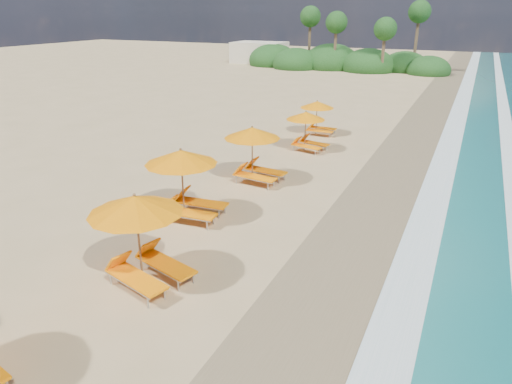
{
  "coord_description": "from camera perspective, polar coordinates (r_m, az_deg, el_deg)",
  "views": [
    {
      "loc": [
        6.37,
        -13.58,
        7.13
      ],
      "look_at": [
        0.0,
        0.0,
        1.2
      ],
      "focal_mm": 32.62,
      "sensor_mm": 36.0,
      "label": 1
    }
  ],
  "objects": [
    {
      "name": "beach_building",
      "position": [
        68.04,
        0.41,
        16.74
      ],
      "size": [
        7.0,
        5.0,
        2.8
      ],
      "primitive_type": "cube",
      "color": "beige",
      "rests_on": "ground"
    },
    {
      "name": "station_5",
      "position": [
        25.09,
        6.39,
        7.75
      ],
      "size": [
        2.6,
        2.5,
        2.12
      ],
      "rotation": [
        0.0,
        0.0,
        -0.22
      ],
      "color": "olive",
      "rests_on": "ground"
    },
    {
      "name": "ground",
      "position": [
        16.61,
        -0.0,
        -3.85
      ],
      "size": [
        160.0,
        160.0,
        0.0
      ],
      "primitive_type": "plane",
      "color": "tan",
      "rests_on": "ground"
    },
    {
      "name": "station_3",
      "position": [
        16.7,
        -8.42,
        1.51
      ],
      "size": [
        2.98,
        2.8,
        2.62
      ],
      "rotation": [
        0.0,
        0.0,
        0.09
      ],
      "color": "olive",
      "rests_on": "ground"
    },
    {
      "name": "surf_foam",
      "position": [
        15.33,
        23.56,
        -8.02
      ],
      "size": [
        4.0,
        160.0,
        0.01
      ],
      "color": "white",
      "rests_on": "ground"
    },
    {
      "name": "treeline",
      "position": [
        61.61,
        10.03,
        15.55
      ],
      "size": [
        25.8,
        8.8,
        9.74
      ],
      "color": "#163D14",
      "rests_on": "ground"
    },
    {
      "name": "station_2",
      "position": [
        12.95,
        -13.74,
        -5.07
      ],
      "size": [
        3.25,
        3.15,
        2.6
      ],
      "rotation": [
        0.0,
        0.0,
        -0.27
      ],
      "color": "olive",
      "rests_on": "ground"
    },
    {
      "name": "station_4",
      "position": [
        20.2,
        -0.0,
        5.06
      ],
      "size": [
        2.84,
        2.67,
        2.48
      ],
      "rotation": [
        0.0,
        0.0,
        -0.1
      ],
      "color": "olive",
      "rests_on": "ground"
    },
    {
      "name": "station_6",
      "position": [
        28.5,
        7.75,
        9.28
      ],
      "size": [
        2.24,
        2.07,
        2.06
      ],
      "rotation": [
        0.0,
        0.0,
        0.02
      ],
      "color": "olive",
      "rests_on": "ground"
    },
    {
      "name": "wet_sand",
      "position": [
        15.52,
        13.58,
        -6.42
      ],
      "size": [
        4.0,
        160.0,
        0.01
      ],
      "primitive_type": "cube",
      "color": "#877350",
      "rests_on": "ground"
    }
  ]
}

